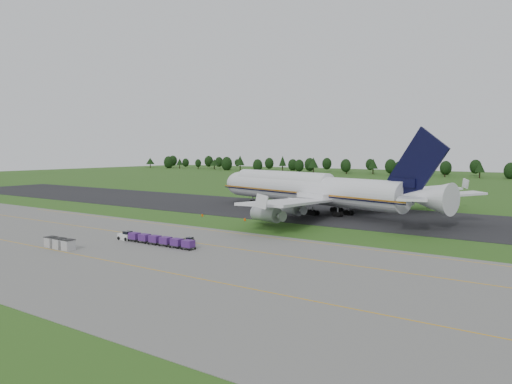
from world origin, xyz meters
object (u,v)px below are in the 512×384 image
Objects in this scene: utility_cart at (188,242)px; uld_row at (60,243)px; edge_markers at (223,218)px; aircraft at (312,189)px; baggage_train at (154,239)px.

uld_row is at bearing -136.61° from utility_cart.
edge_markers is (-15.62, 29.18, -0.32)m from utility_cart.
aircraft reaches higher than uld_row.
uld_row reaches higher than utility_cart.
baggage_train is 1.33× the size of edge_markers.
edge_markers is (-11.36, -23.19, -5.81)m from aircraft.
edge_markers is at bearing 107.80° from baggage_train.
uld_row is (-11.11, -66.89, -5.14)m from aircraft.
utility_cart is (5.31, 2.94, -0.32)m from baggage_train.
uld_row is 0.49× the size of edge_markers.
baggage_train is (-1.05, -55.31, -5.18)m from aircraft.
uld_row is at bearing -99.43° from aircraft.
baggage_train is 2.72× the size of uld_row.
edge_markers is (-10.31, 32.12, -0.63)m from baggage_train.
aircraft is 34.94× the size of utility_cart.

